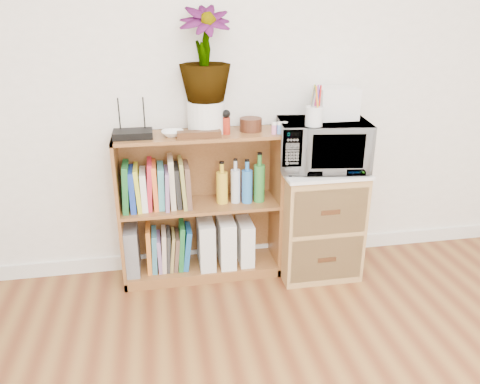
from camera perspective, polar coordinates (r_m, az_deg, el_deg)
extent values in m
cube|color=white|center=(3.31, 1.19, -7.22)|extent=(4.00, 0.02, 0.10)
cube|color=brown|center=(2.96, -4.88, -1.85)|extent=(1.00, 0.30, 0.95)
cube|color=#9E7542|center=(3.09, 9.32, -3.51)|extent=(0.50, 0.45, 0.70)
imported|color=white|center=(2.91, 10.00, 5.69)|extent=(0.58, 0.43, 0.29)
cylinder|color=silver|center=(2.73, 9.02, 9.12)|extent=(0.10, 0.10, 0.11)
cube|color=white|center=(2.94, 11.58, 10.60)|extent=(0.24, 0.20, 0.19)
cube|color=black|center=(2.77, -12.93, 6.90)|extent=(0.22, 0.15, 0.04)
imported|color=white|center=(2.76, -8.21, 7.08)|extent=(0.13, 0.13, 0.03)
cylinder|color=silver|center=(2.81, -4.13, 9.11)|extent=(0.22, 0.22, 0.19)
imported|color=#407F32|center=(2.75, -4.33, 16.38)|extent=(0.29, 0.29, 0.52)
cube|color=#35200E|center=(2.70, -5.00, 6.99)|extent=(0.25, 0.06, 0.04)
cylinder|color=maroon|center=(2.77, -1.67, 8.06)|extent=(0.04, 0.04, 0.10)
cylinder|color=#3A1C0F|center=(2.85, 1.32, 8.22)|extent=(0.13, 0.13, 0.08)
cube|color=pink|center=(2.79, 4.83, 7.65)|extent=(0.11, 0.04, 0.06)
cube|color=slate|center=(3.06, -13.09, -6.74)|extent=(0.09, 0.24, 0.31)
cube|color=silver|center=(3.06, -4.17, -6.16)|extent=(0.10, 0.25, 0.31)
cube|color=white|center=(3.07, -1.71, -5.95)|extent=(0.10, 0.25, 0.32)
cube|color=white|center=(3.10, 0.59, -6.00)|extent=(0.09, 0.23, 0.29)
cube|color=#1A642B|center=(2.89, -13.75, 0.66)|extent=(0.05, 0.20, 0.29)
cube|color=#19369B|center=(2.90, -12.98, 0.37)|extent=(0.04, 0.20, 0.25)
cube|color=gold|center=(2.89, -12.34, 0.53)|extent=(0.04, 0.20, 0.27)
cube|color=white|center=(2.90, -11.64, 0.29)|extent=(0.04, 0.20, 0.24)
cube|color=red|center=(2.88, -10.97, 0.86)|extent=(0.05, 0.20, 0.29)
cube|color=orange|center=(2.89, -10.33, 0.77)|extent=(0.03, 0.20, 0.28)
cube|color=teal|center=(2.89, -9.61, 0.65)|extent=(0.04, 0.20, 0.26)
cube|color=#886496|center=(2.89, -8.92, 0.54)|extent=(0.03, 0.20, 0.24)
cube|color=beige|center=(2.88, -8.33, 1.20)|extent=(0.04, 0.20, 0.31)
cube|color=black|center=(2.89, -7.62, 0.70)|extent=(0.04, 0.20, 0.25)
cube|color=olive|center=(2.89, -7.04, 1.17)|extent=(0.04, 0.20, 0.30)
cube|color=brown|center=(2.89, -6.43, 0.92)|extent=(0.04, 0.20, 0.27)
cylinder|color=gold|center=(2.91, -2.23, 1.13)|extent=(0.07, 0.07, 0.26)
cylinder|color=silver|center=(2.92, -0.61, 1.38)|extent=(0.06, 0.06, 0.28)
cylinder|color=blue|center=(2.94, 0.75, 1.42)|extent=(0.07, 0.07, 0.27)
cylinder|color=#2E7E32|center=(2.94, 2.26, 1.86)|extent=(0.07, 0.07, 0.31)
cube|color=orange|center=(3.06, -11.04, -6.69)|extent=(0.03, 0.19, 0.30)
cube|color=teal|center=(3.07, -10.40, -6.95)|extent=(0.04, 0.19, 0.26)
cube|color=#8A679A|center=(3.08, -9.80, -7.19)|extent=(0.03, 0.19, 0.23)
cube|color=#C7AF9B|center=(3.07, -9.27, -6.87)|extent=(0.04, 0.19, 0.26)
cube|color=#292929|center=(3.07, -8.74, -6.88)|extent=(0.04, 0.19, 0.26)
cube|color=olive|center=(3.07, -8.27, -6.97)|extent=(0.05, 0.19, 0.24)
cube|color=brown|center=(3.08, -7.77, -7.02)|extent=(0.05, 0.19, 0.23)
cube|color=#1B662E|center=(3.06, -7.20, -6.41)|extent=(0.05, 0.19, 0.30)
cube|color=#17518F|center=(3.07, -6.52, -6.61)|extent=(0.07, 0.19, 0.27)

